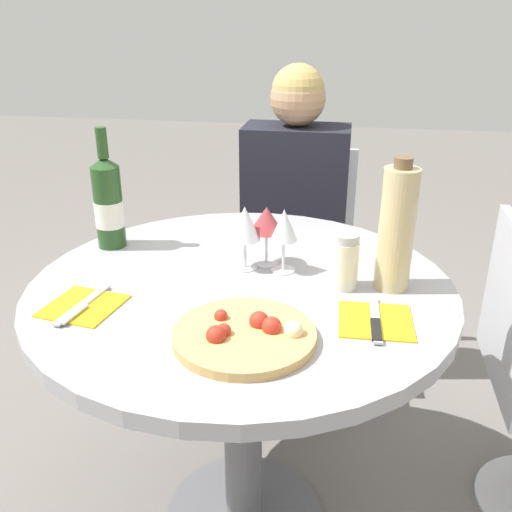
{
  "coord_description": "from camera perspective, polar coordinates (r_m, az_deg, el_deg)",
  "views": [
    {
      "loc": [
        0.24,
        -1.18,
        1.35
      ],
      "look_at": [
        0.05,
        -0.06,
        0.86
      ],
      "focal_mm": 40.0,
      "sensor_mm": 36.0,
      "label": 1
    }
  ],
  "objects": [
    {
      "name": "dining_table",
      "position": [
        1.41,
        -1.42,
        -7.95
      ],
      "size": [
        1.0,
        1.0,
        0.76
      ],
      "color": "slate",
      "rests_on": "ground_plane"
    },
    {
      "name": "seated_diner",
      "position": [
        2.1,
        3.56,
        0.54
      ],
      "size": [
        0.37,
        0.43,
        1.18
      ],
      "rotation": [
        0.0,
        0.0,
        3.14
      ],
      "color": "black",
      "rests_on": "ground_plane"
    },
    {
      "name": "pizza_large",
      "position": [
        1.12,
        -1.05,
        -7.85
      ],
      "size": [
        0.28,
        0.28,
        0.05
      ],
      "color": "tan",
      "rests_on": "dining_table"
    },
    {
      "name": "wine_bottle",
      "position": [
        1.56,
        -14.55,
        5.16
      ],
      "size": [
        0.08,
        0.08,
        0.32
      ],
      "color": "#23471E",
      "rests_on": "dining_table"
    },
    {
      "name": "place_setting_right",
      "position": [
        1.2,
        11.87,
        -6.38
      ],
      "size": [
        0.16,
        0.19,
        0.01
      ],
      "color": "gold",
      "rests_on": "dining_table"
    },
    {
      "name": "wine_glass_front_right",
      "position": [
        1.36,
        2.82,
        2.96
      ],
      "size": [
        0.07,
        0.07,
        0.16
      ],
      "color": "silver",
      "rests_on": "dining_table"
    },
    {
      "name": "sugar_shaker",
      "position": [
        1.31,
        8.86,
        -0.52
      ],
      "size": [
        0.06,
        0.06,
        0.13
      ],
      "color": "silver",
      "rests_on": "dining_table"
    },
    {
      "name": "wine_glass_front_left",
      "position": [
        1.38,
        -1.12,
        3.2
      ],
      "size": [
        0.08,
        0.08,
        0.16
      ],
      "color": "silver",
      "rests_on": "dining_table"
    },
    {
      "name": "tall_carafe",
      "position": [
        1.31,
        13.88,
        2.66
      ],
      "size": [
        0.08,
        0.08,
        0.31
      ],
      "color": "tan",
      "rests_on": "dining_table"
    },
    {
      "name": "chair_behind_diner",
      "position": [
        2.27,
        3.91,
        -0.7
      ],
      "size": [
        0.44,
        0.44,
        0.85
      ],
      "rotation": [
        0.0,
        0.0,
        3.14
      ],
      "color": "silver",
      "rests_on": "ground_plane"
    },
    {
      "name": "wine_glass_center",
      "position": [
        1.4,
        1.06,
        3.55
      ],
      "size": [
        0.08,
        0.08,
        0.15
      ],
      "color": "silver",
      "rests_on": "dining_table"
    },
    {
      "name": "place_setting_left",
      "position": [
        1.29,
        -16.95,
        -4.82
      ],
      "size": [
        0.17,
        0.19,
        0.01
      ],
      "color": "gold",
      "rests_on": "dining_table"
    }
  ]
}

